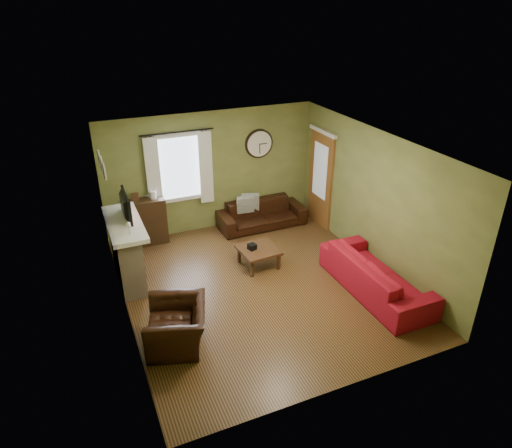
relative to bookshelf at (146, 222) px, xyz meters
name	(u,v)px	position (x,y,z in m)	size (l,w,h in m)	color
floor	(260,286)	(1.52, -2.40, -0.49)	(4.60, 5.20, 0.00)	#4D3319
ceiling	(260,146)	(1.52, -2.40, 2.11)	(4.60, 5.20, 0.00)	white
wall_left	(119,249)	(-0.78, -2.40, 0.81)	(0.00, 5.20, 2.60)	olive
wall_right	(374,200)	(3.82, -2.40, 0.81)	(0.00, 5.20, 2.60)	olive
wall_back	(211,172)	(1.52, 0.20, 0.81)	(4.60, 0.00, 2.60)	olive
wall_front	(346,310)	(1.52, -5.00, 0.81)	(4.60, 0.00, 2.60)	olive
fireplace	(127,253)	(-0.58, -1.25, 0.06)	(0.40, 1.40, 1.10)	#C7AC90
firebox	(139,263)	(-0.39, -1.25, -0.19)	(0.04, 0.60, 0.55)	black
mantel	(124,224)	(-0.55, -1.25, 0.65)	(0.58, 1.60, 0.08)	white
tv	(122,209)	(-0.53, -1.10, 0.86)	(0.60, 0.08, 0.35)	black
tv_screen	(127,205)	(-0.45, -1.10, 0.92)	(0.02, 0.62, 0.36)	#994C3F
medallion_left	(104,171)	(-0.76, -1.60, 1.76)	(0.28, 0.28, 0.03)	white
medallion_mid	(102,164)	(-0.76, -1.25, 1.76)	(0.28, 0.28, 0.03)	white
medallion_right	(99,158)	(-0.76, -0.90, 1.76)	(0.28, 0.28, 0.03)	white
window_pane	(179,168)	(0.82, 0.18, 1.01)	(1.00, 0.02, 1.30)	silver
curtain_rod	(177,132)	(0.82, 0.08, 1.78)	(0.03, 0.03, 1.50)	black
curtain_left	(153,175)	(0.27, 0.08, 0.96)	(0.28, 0.04, 1.55)	silver
curtain_right	(206,168)	(1.37, 0.08, 0.96)	(0.28, 0.04, 1.55)	silver
wall_clock	(259,144)	(2.62, 0.15, 1.31)	(0.64, 0.06, 0.64)	white
door	(321,179)	(3.79, -0.55, 0.56)	(0.05, 0.90, 2.10)	brown
bookshelf	(146,222)	(0.00, 0.00, 0.00)	(0.83, 0.35, 0.98)	black
book	(144,197)	(0.05, 0.19, 0.47)	(0.16, 0.22, 0.02)	#402715
sofa_brown	(262,214)	(2.53, -0.21, -0.21)	(1.95, 0.76, 0.57)	black
pillow_left	(250,202)	(2.32, -0.04, 0.06)	(0.40, 0.12, 0.40)	gray
pillow_right	(246,205)	(2.17, -0.13, 0.06)	(0.39, 0.12, 0.39)	gray
sofa_red	(376,275)	(3.32, -3.33, -0.15)	(2.31, 0.90, 0.68)	maroon
armchair	(177,326)	(-0.20, -3.28, -0.17)	(0.99, 0.86, 0.64)	black
coffee_table	(259,257)	(1.78, -1.75, -0.30)	(0.70, 0.70, 0.38)	#402715
tissue_box	(252,248)	(1.66, -1.72, -0.09)	(0.14, 0.14, 0.11)	black
wine_glass_a	(129,230)	(-0.53, -1.80, 0.78)	(0.07, 0.07, 0.19)	white
wine_glass_b	(129,228)	(-0.53, -1.74, 0.79)	(0.07, 0.07, 0.21)	white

